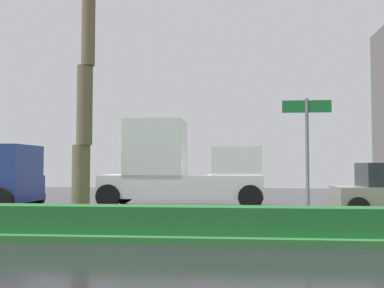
% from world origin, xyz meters
% --- Properties ---
extents(ground_plane, '(90.00, 42.00, 0.10)m').
position_xyz_m(ground_plane, '(0.00, 9.00, -0.05)').
color(ground_plane, black).
extents(median_strip, '(85.50, 4.00, 0.15)m').
position_xyz_m(median_strip, '(0.00, 8.00, 0.07)').
color(median_strip, '#2D6B33').
rests_on(median_strip, ground_plane).
extents(median_hedge, '(76.50, 0.70, 0.60)m').
position_xyz_m(median_hedge, '(0.00, 6.60, 0.45)').
color(median_hedge, '#1E6028').
rests_on(median_hedge, median_strip).
extents(street_name_sign, '(1.10, 0.08, 3.00)m').
position_xyz_m(street_name_sign, '(0.37, 7.15, 2.08)').
color(street_name_sign, slate).
rests_on(street_name_sign, median_strip).
extents(box_truck_following, '(6.40, 2.64, 3.46)m').
position_xyz_m(box_truck_following, '(-3.44, 14.85, 1.55)').
color(box_truck_following, white).
rests_on(box_truck_following, ground_plane).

